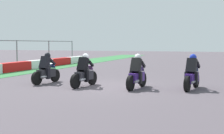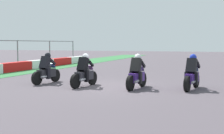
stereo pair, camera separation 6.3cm
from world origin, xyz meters
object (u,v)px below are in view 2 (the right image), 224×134
rider_lane_d (46,71)px  rider_lane_c (84,73)px  rider_lane_a (192,75)px  rider_lane_b (137,74)px

rider_lane_d → rider_lane_c: bearing=-92.9°
rider_lane_a → rider_lane_c: size_ratio=1.00×
rider_lane_c → rider_lane_d: size_ratio=1.00×
rider_lane_a → rider_lane_b: 2.34m
rider_lane_b → rider_lane_d: (0.16, 4.62, 0.00)m
rider_lane_c → rider_lane_d: 2.26m
rider_lane_a → rider_lane_d: (-0.40, 6.90, 0.00)m
rider_lane_a → rider_lane_c: 4.74m
rider_lane_d → rider_lane_b: bearing=-85.1°
rider_lane_a → rider_lane_d: size_ratio=1.00×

